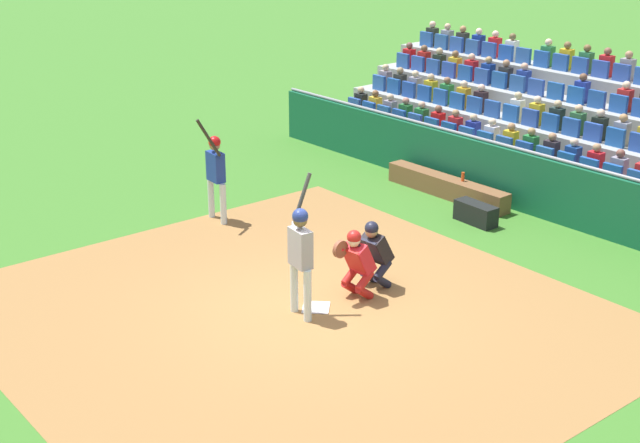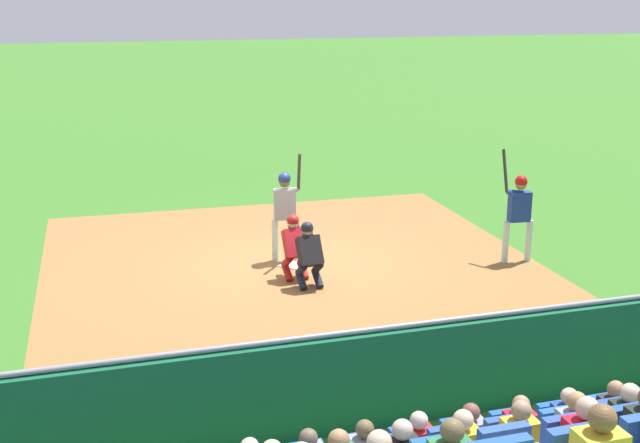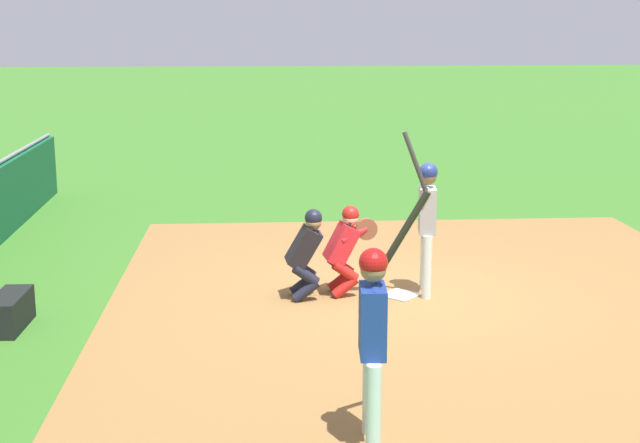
% 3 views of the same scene
% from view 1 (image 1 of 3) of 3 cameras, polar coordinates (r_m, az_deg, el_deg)
% --- Properties ---
extents(ground_plane, '(160.00, 160.00, 0.00)m').
position_cam_1_polar(ground_plane, '(14.83, -0.26, -5.55)').
color(ground_plane, '#397225').
extents(infield_dirt_patch, '(10.01, 9.22, 0.01)m').
position_cam_1_polar(infield_dirt_patch, '(14.54, -1.77, -6.10)').
color(infield_dirt_patch, olive).
rests_on(infield_dirt_patch, ground_plane).
extents(home_plate_marker, '(0.62, 0.62, 0.02)m').
position_cam_1_polar(home_plate_marker, '(14.82, -0.26, -5.49)').
color(home_plate_marker, white).
rests_on(home_plate_marker, infield_dirt_patch).
extents(batter_at_plate, '(0.58, 0.56, 2.31)m').
position_cam_1_polar(batter_at_plate, '(14.11, -1.26, -1.79)').
color(batter_at_plate, silver).
rests_on(batter_at_plate, ground_plane).
extents(catcher_crouching, '(0.49, 0.73, 1.27)m').
position_cam_1_polar(catcher_crouching, '(14.88, 2.31, -2.45)').
color(catcher_crouching, '#B21C18').
rests_on(catcher_crouching, ground_plane).
extents(home_plate_umpire, '(0.48, 0.51, 1.26)m').
position_cam_1_polar(home_plate_umpire, '(15.32, 3.52, -1.86)').
color(home_plate_umpire, black).
rests_on(home_plate_umpire, ground_plane).
extents(dugout_wall, '(17.19, 0.24, 1.35)m').
position_cam_1_polar(dugout_wall, '(19.03, 14.64, 1.95)').
color(dugout_wall, '#135939').
rests_on(dugout_wall, ground_plane).
extents(dugout_bench, '(3.28, 0.40, 0.44)m').
position_cam_1_polar(dugout_bench, '(20.15, 8.08, 2.20)').
color(dugout_bench, brown).
rests_on(dugout_bench, ground_plane).
extents(water_bottle_on_bench, '(0.07, 0.07, 0.20)m').
position_cam_1_polar(water_bottle_on_bench, '(19.86, 9.09, 2.84)').
color(water_bottle_on_bench, '#D54B1A').
rests_on(water_bottle_on_bench, dugout_bench).
extents(equipment_duffel_bag, '(0.96, 0.41, 0.43)m').
position_cam_1_polar(equipment_duffel_bag, '(18.64, 9.89, 0.52)').
color(equipment_duffel_bag, black).
rests_on(equipment_duffel_bag, ground_plane).
extents(on_deck_batter, '(0.65, 0.65, 2.27)m').
position_cam_1_polar(on_deck_batter, '(18.33, -6.67, 3.37)').
color(on_deck_batter, silver).
rests_on(on_deck_batter, ground_plane).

